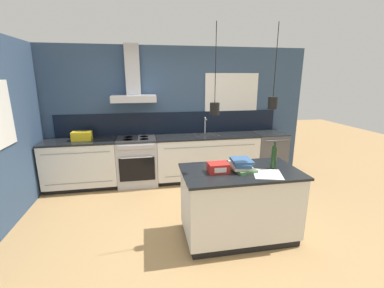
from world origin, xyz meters
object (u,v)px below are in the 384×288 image
at_px(red_supply_box, 218,168).
at_px(book_stack, 241,165).
at_px(yellow_toolbox, 82,136).
at_px(oven_range, 137,161).
at_px(bottle_on_island, 274,157).
at_px(dishwasher, 267,154).

bearing_deg(red_supply_box, book_stack, 4.00).
bearing_deg(book_stack, yellow_toolbox, 139.00).
xyz_separation_m(oven_range, bottle_on_island, (1.74, -2.00, 0.60)).
height_order(bottle_on_island, yellow_toolbox, bottle_on_island).
bearing_deg(bottle_on_island, book_stack, 176.82).
xyz_separation_m(bottle_on_island, yellow_toolbox, (-2.69, 2.00, -0.07)).
bearing_deg(oven_range, dishwasher, 0.09).
height_order(oven_range, dishwasher, same).
xyz_separation_m(dishwasher, yellow_toolbox, (-3.65, 0.00, 0.54)).
bearing_deg(oven_range, bottle_on_island, -49.03).
bearing_deg(yellow_toolbox, dishwasher, -0.00).
height_order(dishwasher, red_supply_box, red_supply_box).
xyz_separation_m(oven_range, red_supply_box, (1.02, -2.00, 0.51)).
height_order(dishwasher, bottle_on_island, bottle_on_island).
relative_size(bottle_on_island, book_stack, 0.91).
bearing_deg(bottle_on_island, oven_range, 130.97).
bearing_deg(oven_range, yellow_toolbox, 179.74).
bearing_deg(dishwasher, oven_range, -179.91).
relative_size(oven_range, dishwasher, 1.00).
xyz_separation_m(oven_range, book_stack, (1.32, -1.98, 0.52)).
bearing_deg(red_supply_box, dishwasher, 50.12).
bearing_deg(bottle_on_island, red_supply_box, 179.84).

